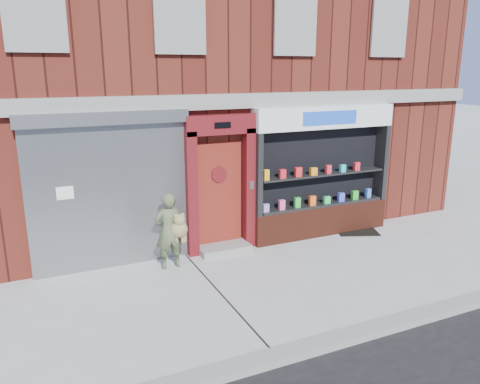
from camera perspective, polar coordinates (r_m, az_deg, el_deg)
ground at (r=8.99m, az=6.82°, el=-10.22°), size 80.00×80.00×0.00m
curb at (r=7.44m, az=15.81°, el=-15.88°), size 60.00×0.30×0.12m
building at (r=13.62m, az=-6.36°, el=15.59°), size 12.00×8.16×8.00m
shutter_bay at (r=9.18m, az=-15.69°, el=1.21°), size 3.10×0.30×3.04m
red_door_bay at (r=9.76m, az=-2.39°, el=0.97°), size 1.52×0.58×2.90m
pharmacy_bay at (r=10.91m, az=9.93°, el=1.77°), size 3.50×0.41×3.00m
woman at (r=9.15m, az=-8.49°, el=-4.65°), size 0.64×0.42×1.51m
doormat at (r=11.60m, az=14.08°, el=-4.66°), size 1.12×0.97×0.02m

